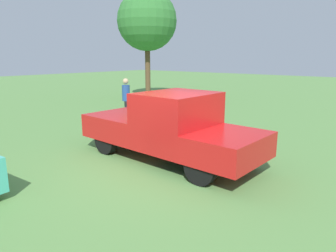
% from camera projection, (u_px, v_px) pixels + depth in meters
% --- Properties ---
extents(ground_plane, '(80.00, 80.00, 0.00)m').
position_uv_depth(ground_plane, '(156.00, 170.00, 7.39)').
color(ground_plane, '#5B8C47').
extents(pickup_truck, '(5.09, 2.01, 1.79)m').
position_uv_depth(pickup_truck, '(172.00, 126.00, 7.86)').
color(pickup_truck, black).
rests_on(pickup_truck, ground_plane).
extents(person_bystander, '(0.45, 0.45, 1.79)m').
position_uv_depth(person_bystander, '(126.00, 97.00, 12.71)').
color(person_bystander, black).
rests_on(person_bystander, ground_plane).
extents(tree_back_right, '(3.70, 3.70, 6.68)m').
position_uv_depth(tree_back_right, '(147.00, 21.00, 18.93)').
color(tree_back_right, brown).
rests_on(tree_back_right, ground_plane).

